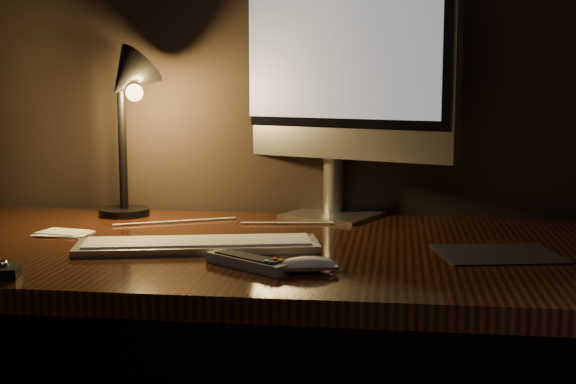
# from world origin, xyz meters

# --- Properties ---
(desk) EXTENTS (1.60, 0.75, 0.75)m
(desk) POSITION_xyz_m (0.00, 1.93, 0.62)
(desk) COLOR #3B1B0D
(desk) RESTS_ON ground
(monitor) EXTENTS (0.55, 0.27, 0.62)m
(monitor) POSITION_xyz_m (0.10, 2.18, 1.12)
(monitor) COLOR silver
(monitor) RESTS_ON desk
(keyboard) EXTENTS (0.47, 0.22, 0.02)m
(keyboard) POSITION_xyz_m (-0.12, 1.80, 0.76)
(keyboard) COLOR silver
(keyboard) RESTS_ON desk
(mousepad) EXTENTS (0.24, 0.21, 0.00)m
(mousepad) POSITION_xyz_m (0.43, 1.83, 0.75)
(mousepad) COLOR black
(mousepad) RESTS_ON desk
(mouse) EXTENTS (0.10, 0.07, 0.02)m
(mouse) POSITION_xyz_m (0.11, 1.65, 0.76)
(mouse) COLOR white
(mouse) RESTS_ON desk
(tv_remote) EXTENTS (0.16, 0.13, 0.02)m
(tv_remote) POSITION_xyz_m (0.00, 1.67, 0.76)
(tv_remote) COLOR gray
(tv_remote) RESTS_ON desk
(papers) EXTENTS (0.12, 0.08, 0.01)m
(papers) POSITION_xyz_m (-0.43, 1.90, 0.75)
(papers) COLOR white
(papers) RESTS_ON desk
(desk_lamp) EXTENTS (0.20, 0.21, 0.39)m
(desk_lamp) POSITION_xyz_m (-0.35, 2.11, 1.01)
(desk_lamp) COLOR black
(desk_lamp) RESTS_ON desk
(cable) EXTENTS (0.51, 0.14, 0.00)m
(cable) POSITION_xyz_m (-0.10, 2.06, 0.75)
(cable) COLOR white
(cable) RESTS_ON desk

